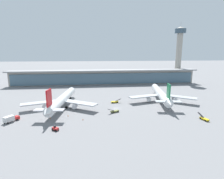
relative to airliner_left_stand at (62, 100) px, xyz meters
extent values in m
plane|color=slate|center=(32.35, -5.50, -4.91)|extent=(1200.00, 1200.00, 0.00)
cylinder|color=white|center=(0.14, 1.19, 0.02)|extent=(11.08, 49.54, 5.20)
cone|color=white|center=(3.35, 27.71, 0.02)|extent=(5.62, 5.25, 5.09)
cone|color=white|center=(-3.03, -25.08, 0.54)|extent=(5.33, 6.24, 4.68)
cube|color=black|center=(3.00, 24.76, 0.93)|extent=(4.13, 2.60, 0.63)
cube|color=#B7BABF|center=(-11.52, -1.96, -0.89)|extent=(23.04, 12.75, 0.63)
cube|color=#B7BABF|center=(10.72, -4.65, -0.89)|extent=(21.92, 16.98, 0.63)
cylinder|color=silver|center=(-8.91, -2.80, -2.68)|extent=(3.30, 4.08, 2.87)
cylinder|color=silver|center=(7.99, -4.85, -2.68)|extent=(3.30, 4.08, 2.87)
cube|color=red|center=(-2.49, -20.60, 6.65)|extent=(1.38, 6.30, 8.06)
cube|color=#B7BABF|center=(-2.60, -21.49, 0.80)|extent=(14.70, 5.64, 0.45)
cylinder|color=black|center=(-3.03, -1.14, -4.28)|extent=(1.22, 1.37, 1.25)
cylinder|color=black|center=(2.67, -1.83, -4.28)|extent=(1.22, 1.37, 1.25)
cylinder|color=black|center=(2.51, 20.75, -4.28)|extent=(1.22, 1.37, 1.25)
cylinder|color=white|center=(65.35, 8.73, 0.02)|extent=(14.32, 49.38, 5.20)
cone|color=white|center=(70.34, 34.97, 0.02)|extent=(5.88, 5.55, 5.09)
cone|color=white|center=(60.40, -17.26, 0.54)|extent=(5.66, 6.49, 4.68)
cube|color=black|center=(69.79, 32.05, 0.93)|extent=(4.23, 2.84, 0.63)
cube|color=#B7BABF|center=(53.50, 6.38, -0.89)|extent=(23.12, 11.41, 0.63)
cube|color=#B7BABF|center=(75.50, 2.19, -0.89)|extent=(21.37, 18.00, 0.63)
cylinder|color=silver|center=(56.04, 5.36, -2.68)|extent=(3.52, 4.23, 2.87)
cylinder|color=silver|center=(72.76, 2.18, -2.68)|extent=(3.52, 4.23, 2.87)
cube|color=#14703D|center=(61.24, -12.83, 6.65)|extent=(1.79, 6.28, 8.06)
cube|color=#B7BABF|center=(61.07, -13.71, 0.80)|extent=(14.82, 6.55, 0.45)
cylinder|color=black|center=(62.03, 6.63, -4.28)|extent=(1.29, 1.43, 1.25)
cylinder|color=black|center=(67.66, 5.55, -4.28)|extent=(1.29, 1.43, 1.25)
cylinder|color=black|center=(69.03, 28.09, -4.28)|extent=(1.29, 1.43, 1.25)
cube|color=#B21E1E|center=(-19.31, -17.94, -3.71)|extent=(2.91, 2.78, 1.50)
cube|color=black|center=(-18.86, -17.28, -3.41)|extent=(1.78, 1.26, 0.70)
cube|color=silver|center=(-21.61, -21.34, -3.06)|extent=(4.48, 5.10, 2.50)
cylinder|color=black|center=(-20.64, -18.01, -4.46)|extent=(0.74, 0.90, 0.90)
cylinder|color=black|center=(-18.89, -19.20, -4.46)|extent=(0.74, 0.90, 0.90)
cylinder|color=black|center=(-23.33, -21.98, -4.46)|extent=(0.74, 0.90, 0.90)
cylinder|color=black|center=(-21.58, -23.17, -4.46)|extent=(0.74, 0.90, 0.90)
cube|color=yellow|center=(33.02, 6.50, -4.16)|extent=(4.98, 2.38, 0.60)
cube|color=black|center=(35.43, 6.80, -3.07)|extent=(4.03, 1.38, 1.72)
cylinder|color=black|center=(34.58, 7.53, -4.46)|extent=(0.93, 0.39, 0.90)
cylinder|color=black|center=(34.79, 5.89, -4.46)|extent=(0.93, 0.39, 0.90)
cylinder|color=black|center=(31.25, 7.12, -4.46)|extent=(0.93, 0.39, 0.90)
cylinder|color=black|center=(31.45, 5.47, -4.46)|extent=(0.93, 0.39, 0.90)
cube|color=#B21E1E|center=(2.13, -32.93, -4.01)|extent=(3.12, 2.92, 0.90)
cube|color=black|center=(1.90, -32.74, -3.21)|extent=(0.98, 0.98, 0.70)
cylinder|color=black|center=(3.34, -32.98, -4.46)|extent=(0.88, 0.78, 0.90)
cylinder|color=black|center=(2.45, -34.09, -4.46)|extent=(0.88, 0.78, 0.90)
cylinder|color=black|center=(1.81, -31.76, -4.46)|extent=(0.88, 0.78, 0.90)
cylinder|color=black|center=(0.92, -32.87, -4.46)|extent=(0.88, 0.78, 0.90)
cube|color=#234C9E|center=(-2.06, 13.00, -4.16)|extent=(5.12, 3.22, 0.60)
cube|color=black|center=(0.24, 12.23, -3.07)|extent=(4.04, 2.10, 1.72)
cylinder|color=black|center=(-0.21, 13.25, -4.46)|extent=(0.94, 0.55, 0.90)
cylinder|color=black|center=(-0.73, 11.68, -4.46)|extent=(0.94, 0.55, 0.90)
cylinder|color=black|center=(-3.40, 14.31, -4.46)|extent=(0.94, 0.55, 0.90)
cylinder|color=black|center=(-3.92, 12.74, -4.46)|extent=(0.94, 0.55, 0.90)
cube|color=olive|center=(30.62, -12.53, -4.16)|extent=(5.10, 3.72, 0.60)
cube|color=black|center=(28.44, -13.59, -3.07)|extent=(3.95, 2.54, 1.72)
cylinder|color=black|center=(29.47, -14.01, -4.46)|extent=(0.93, 0.65, 0.90)
cylinder|color=black|center=(28.75, -12.52, -4.46)|extent=(0.93, 0.65, 0.90)
cylinder|color=black|center=(32.50, -12.54, -4.46)|extent=(0.93, 0.65, 0.90)
cylinder|color=black|center=(31.77, -11.05, -4.46)|extent=(0.93, 0.65, 0.90)
cube|color=yellow|center=(73.22, -29.23, -4.16)|extent=(2.59, 5.04, 0.60)
cube|color=black|center=(72.81, -26.84, -3.07)|extent=(1.56, 4.05, 1.72)
cylinder|color=black|center=(72.12, -27.72, -4.46)|extent=(0.43, 0.93, 0.90)
cylinder|color=black|center=(73.75, -27.43, -4.46)|extent=(0.43, 0.93, 0.90)
cylinder|color=black|center=(72.69, -31.03, -4.46)|extent=(0.43, 0.93, 0.90)
cylinder|color=black|center=(74.32, -30.74, -4.46)|extent=(0.43, 0.93, 0.90)
cube|color=#9E998E|center=(32.35, 79.05, 2.09)|extent=(190.76, 8.00, 14.00)
cube|color=slate|center=(32.35, 74.75, 1.39)|extent=(186.94, 0.50, 11.20)
cube|color=gray|center=(32.35, 77.05, 9.69)|extent=(194.57, 12.80, 1.20)
cylinder|color=#9E998E|center=(117.43, 89.46, 21.97)|extent=(6.40, 6.40, 53.75)
cylinder|color=#384C5B|center=(117.43, 89.46, 51.35)|extent=(12.00, 12.00, 5.00)
cone|color=#9E998E|center=(117.43, 89.46, 55.05)|extent=(10.20, 10.20, 2.40)
cylinder|color=#99999E|center=(117.43, 89.46, 58.75)|extent=(0.36, 0.36, 5.00)
cone|color=orange|center=(5.40, -15.85, -4.56)|extent=(0.44, 0.44, 0.70)
cube|color=black|center=(5.40, -15.85, -4.89)|extent=(0.62, 0.62, 0.04)
cone|color=orange|center=(-3.21, -18.23, -4.56)|extent=(0.44, 0.44, 0.70)
cube|color=black|center=(-3.21, -18.23, -4.89)|extent=(0.62, 0.62, 0.04)
cone|color=orange|center=(13.38, -22.16, -4.56)|extent=(0.44, 0.44, 0.70)
cube|color=black|center=(13.38, -22.16, -4.89)|extent=(0.62, 0.62, 0.04)
camera|label=1|loc=(18.21, -106.49, 28.00)|focal=28.48mm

